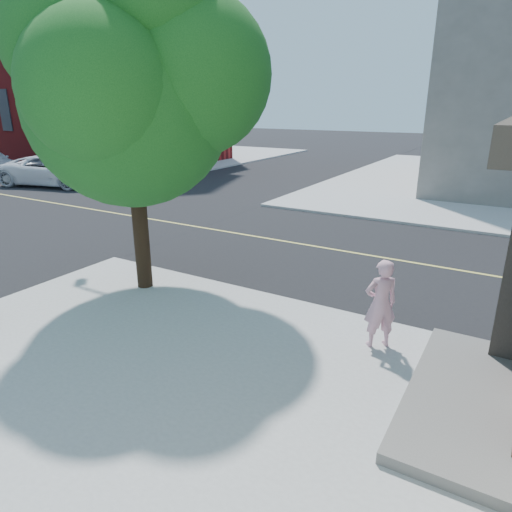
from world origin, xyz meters
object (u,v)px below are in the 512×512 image
Objects in this scene: man_on_phone at (381,304)px; street_tree at (133,79)px; signal_pole at (84,148)px; car_a at (54,170)px.

man_on_phone is 0.23× the size of street_tree.
signal_pole is 15.53m from car_a.
man_on_phone is at bearing -7.25° from signal_pole.
man_on_phone is at bearing -127.91° from car_a.
street_tree reaches higher than signal_pole.
man_on_phone is 0.28× the size of car_a.
man_on_phone reaches higher than car_a.
signal_pole reaches higher than car_a.
street_tree is (-5.93, -0.04, 4.12)m from man_on_phone.
street_tree is at bearing -18.04° from signal_pole.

